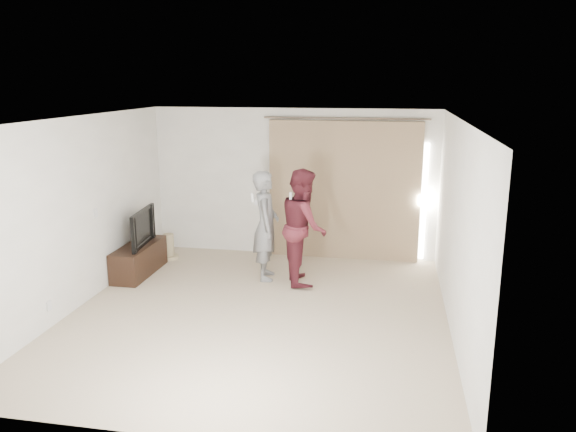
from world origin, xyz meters
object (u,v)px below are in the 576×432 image
object	(u,v)px
tv_console	(139,259)
person_man	(266,225)
person_woman	(303,226)
tv	(137,227)

from	to	relation	value
tv_console	person_man	xyz separation A→B (m)	(2.07, 0.18, 0.62)
person_man	person_woman	world-z (taller)	person_woman
person_woman	tv	bearing A→B (deg)	-177.24
person_woman	person_man	bearing A→B (deg)	174.70
tv_console	tv	world-z (taller)	tv
tv_console	person_woman	bearing A→B (deg)	2.76
person_man	person_woman	distance (m)	0.60
tv_console	person_woman	xyz separation A→B (m)	(2.67, 0.13, 0.65)
person_man	tv	bearing A→B (deg)	-174.91
tv	person_woman	size ratio (longest dim) A/B	0.57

